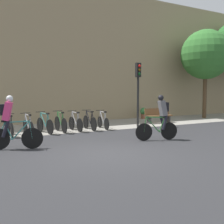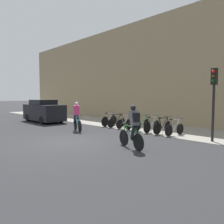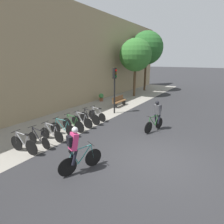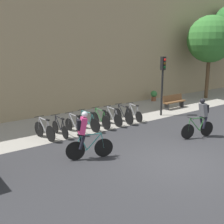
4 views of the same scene
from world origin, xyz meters
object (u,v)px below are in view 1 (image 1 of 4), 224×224
Objects in this scene: parked_bike_5 at (75,123)px; bench at (158,115)px; traffic_light_pole at (138,83)px; potted_plant at (143,113)px; cyclist_pink at (10,121)px; parked_bike_4 at (61,123)px; parked_bike_7 at (103,122)px; parked_bike_6 at (90,122)px; parked_bike_2 at (28,126)px; cyclist_grey at (161,116)px; parked_bike_1 at (10,127)px; parked_bike_3 at (45,124)px.

parked_bike_5 is 5.66m from bench.
traffic_light_pole is 4.41× the size of potted_plant.
cyclist_pink is 4.08m from parked_bike_4.
cyclist_pink reaches higher than parked_bike_7.
parked_bike_4 is at bearing -173.91° from bench.
parked_bike_6 reaches higher than parked_bike_5.
parked_bike_2 is 0.94× the size of parked_bike_4.
cyclist_grey reaches higher than parked_bike_1.
traffic_light_pole is at bearing -158.49° from bench.
cyclist_pink is 4.62m from parked_bike_5.
parked_bike_5 is at bearing 0.02° from parked_bike_3.
parked_bike_1 is (-5.01, 3.99, -0.57)m from cyclist_grey.
traffic_light_pole is at bearing -1.67° from parked_bike_4.
cyclist_pink is 0.99× the size of bench.
parked_bike_4 reaches higher than parked_bike_7.
parked_bike_5 is (2.26, 0.00, 0.01)m from parked_bike_2.
parked_bike_5 is 1.04× the size of parked_bike_7.
cyclist_pink is 0.52× the size of traffic_light_pole.
cyclist_pink reaches higher than parked_bike_6.
parked_bike_1 is 0.96× the size of parked_bike_6.
cyclist_pink is at bearing -99.45° from parked_bike_1.
parked_bike_4 is (2.75, 2.97, -0.53)m from cyclist_pink.
cyclist_grey is 4.42m from traffic_light_pole.
parked_bike_4 is (0.75, 0.00, 0.01)m from parked_bike_3.
parked_bike_1 is 1.02× the size of parked_bike_2.
parked_bike_3 is 3.01m from parked_bike_7.
parked_bike_5 is 2.11× the size of potted_plant.
parked_bike_6 is 2.20× the size of potted_plant.
cyclist_grey reaches higher than parked_bike_4.
traffic_light_pole is 2.91m from bench.
parked_bike_4 reaches higher than potted_plant.
parked_bike_4 is at bearing 179.96° from parked_bike_5.
parked_bike_3 is 1.01× the size of parked_bike_6.
cyclist_pink reaches higher than parked_bike_4.
potted_plant is at bearing 32.11° from cyclist_pink.
parked_bike_2 reaches higher than potted_plant.
parked_bike_3 is 1.09× the size of parked_bike_7.
potted_plant is (9.85, 6.18, -0.51)m from cyclist_pink.
parked_bike_6 is (1.50, -0.00, -0.01)m from parked_bike_4.
parked_bike_7 is at bearing 97.03° from cyclist_grey.
cyclist_grey is at bearing -82.97° from parked_bike_7.
parked_bike_6 reaches higher than parked_bike_7.
parked_bike_2 is at bearing -180.00° from parked_bike_7.
cyclist_pink reaches higher than bench.
cyclist_pink is 3.06m from parked_bike_1.
cyclist_grey is at bearing -10.57° from cyclist_pink.
parked_bike_2 is 0.89× the size of bench.
cyclist_pink is 3.27m from parked_bike_2.
parked_bike_4 is 0.94× the size of bench.
cyclist_grey reaches higher than parked_bike_5.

